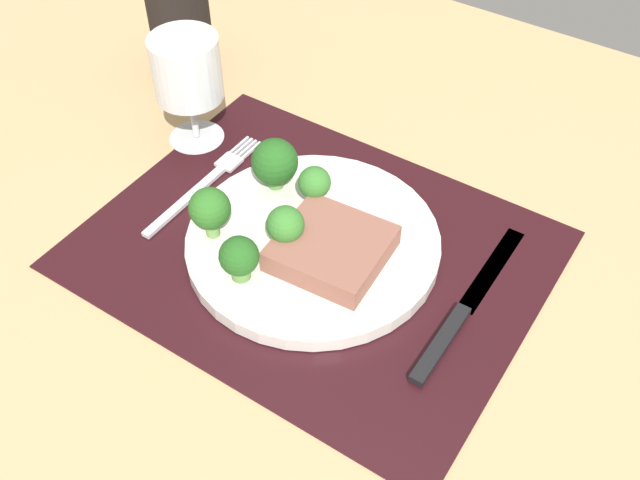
# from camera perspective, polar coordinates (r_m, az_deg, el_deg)

# --- Properties ---
(ground_plane) EXTENTS (1.40, 1.10, 0.03)m
(ground_plane) POSITION_cam_1_polar(r_m,az_deg,el_deg) (0.79, -0.52, -1.50)
(ground_plane) COLOR tan
(placemat) EXTENTS (0.46, 0.36, 0.00)m
(placemat) POSITION_cam_1_polar(r_m,az_deg,el_deg) (0.78, -0.53, -0.69)
(placemat) COLOR black
(placemat) RESTS_ON ground_plane
(plate) EXTENTS (0.26, 0.26, 0.02)m
(plate) POSITION_cam_1_polar(r_m,az_deg,el_deg) (0.77, -0.53, -0.20)
(plate) COLOR silver
(plate) RESTS_ON placemat
(steak) EXTENTS (0.11, 0.11, 0.02)m
(steak) POSITION_cam_1_polar(r_m,az_deg,el_deg) (0.74, 0.88, -0.64)
(steak) COLOR #8C5647
(steak) RESTS_ON plate
(broccoli_center) EXTENTS (0.04, 0.04, 0.05)m
(broccoli_center) POSITION_cam_1_polar(r_m,az_deg,el_deg) (0.73, -2.66, 1.06)
(broccoli_center) COLOR #5B8942
(broccoli_center) RESTS_ON plate
(broccoli_near_steak) EXTENTS (0.03, 0.03, 0.05)m
(broccoli_near_steak) POSITION_cam_1_polar(r_m,az_deg,el_deg) (0.78, -0.42, 4.32)
(broccoli_near_steak) COLOR #5B8942
(broccoli_near_steak) RESTS_ON plate
(broccoli_near_fork) EXTENTS (0.04, 0.04, 0.06)m
(broccoli_near_fork) POSITION_cam_1_polar(r_m,az_deg,el_deg) (0.75, -8.42, 2.35)
(broccoli_near_fork) COLOR #6B994C
(broccoli_near_fork) RESTS_ON plate
(broccoli_back_left) EXTENTS (0.04, 0.04, 0.05)m
(broccoli_back_left) POSITION_cam_1_polar(r_m,az_deg,el_deg) (0.71, -6.20, -1.31)
(broccoli_back_left) COLOR #5B8942
(broccoli_back_left) RESTS_ON plate
(broccoli_front_edge) EXTENTS (0.05, 0.05, 0.06)m
(broccoli_front_edge) POSITION_cam_1_polar(r_m,az_deg,el_deg) (0.80, -3.48, 5.96)
(broccoli_front_edge) COLOR #5B8942
(broccoli_front_edge) RESTS_ON plate
(fork) EXTENTS (0.02, 0.19, 0.01)m
(fork) POSITION_cam_1_polar(r_m,az_deg,el_deg) (0.85, -8.78, 4.31)
(fork) COLOR silver
(fork) RESTS_ON placemat
(knife) EXTENTS (0.02, 0.23, 0.01)m
(knife) POSITION_cam_1_polar(r_m,az_deg,el_deg) (0.73, 10.77, -5.47)
(knife) COLOR black
(knife) RESTS_ON placemat
(wine_bottle) EXTENTS (0.08, 0.08, 0.29)m
(wine_bottle) POSITION_cam_1_polar(r_m,az_deg,el_deg) (0.98, -10.90, 17.53)
(wine_bottle) COLOR #143819
(wine_bottle) RESTS_ON ground_plane
(wine_glass) EXTENTS (0.08, 0.08, 0.14)m
(wine_glass) POSITION_cam_1_polar(r_m,az_deg,el_deg) (0.87, -10.10, 12.37)
(wine_glass) COLOR silver
(wine_glass) RESTS_ON ground_plane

